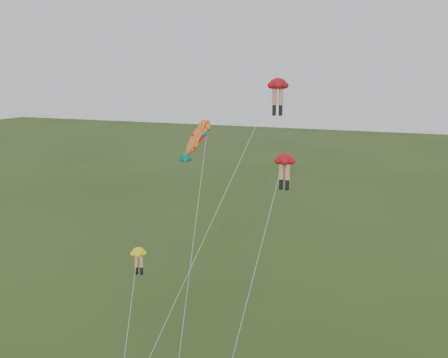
% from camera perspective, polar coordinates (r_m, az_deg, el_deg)
% --- Properties ---
extents(legs_kite_red_high, '(7.24, 9.97, 19.49)m').
position_cam_1_polar(legs_kite_red_high, '(31.12, 5.83, 9.78)').
color(legs_kite_red_high, '#B21218').
rests_on(legs_kite_red_high, ground).
extents(legs_kite_red_mid, '(2.88, 7.32, 15.23)m').
position_cam_1_polar(legs_kite_red_mid, '(29.10, 6.77, 1.30)').
color(legs_kite_red_mid, '#B21218').
rests_on(legs_kite_red_mid, ground).
extents(legs_kite_yellow, '(1.15, 4.42, 9.66)m').
position_cam_1_polar(legs_kite_yellow, '(30.38, -9.85, -9.16)').
color(legs_kite_yellow, yellow).
rests_on(legs_kite_yellow, ground).
extents(fish_kite, '(2.35, 8.57, 17.02)m').
position_cam_1_polar(fish_kite, '(32.66, -3.04, 4.62)').
color(fish_kite, yellow).
rests_on(fish_kite, ground).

